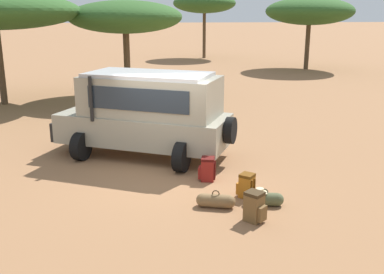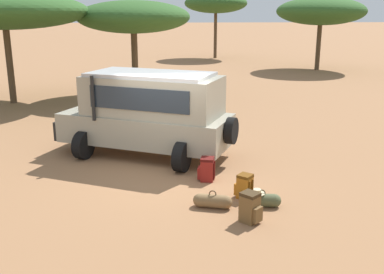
{
  "view_description": "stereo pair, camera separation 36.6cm",
  "coord_description": "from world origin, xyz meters",
  "px_view_note": "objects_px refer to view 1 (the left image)",
  "views": [
    {
      "loc": [
        -0.49,
        -11.19,
        4.1
      ],
      "look_at": [
        0.73,
        -0.22,
        1.0
      ],
      "focal_mm": 42.0,
      "sensor_mm": 36.0,
      "label": 1
    },
    {
      "loc": [
        -0.12,
        -11.23,
        4.1
      ],
      "look_at": [
        0.73,
        -0.22,
        1.0
      ],
      "focal_mm": 42.0,
      "sensor_mm": 36.0,
      "label": 2
    }
  ],
  "objects_px": {
    "safari_vehicle": "(147,112)",
    "duffel_bag_soft_canvas": "(216,201)",
    "backpack_cluster_center": "(246,186)",
    "acacia_tree_right_mid": "(204,3)",
    "duffel_bag_low_black_case": "(264,199)",
    "backpack_beside_front_wheel": "(207,169)",
    "acacia_tree_centre_back": "(125,17)",
    "backpack_near_rear_wheel": "(254,207)",
    "acacia_tree_far_right": "(310,11)"
  },
  "relations": [
    {
      "from": "duffel_bag_soft_canvas",
      "to": "acacia_tree_far_right",
      "type": "distance_m",
      "value": 25.66
    },
    {
      "from": "backpack_near_rear_wheel",
      "to": "duffel_bag_soft_canvas",
      "type": "height_order",
      "value": "backpack_near_rear_wheel"
    },
    {
      "from": "acacia_tree_centre_back",
      "to": "safari_vehicle",
      "type": "bearing_deg",
      "value": -85.21
    },
    {
      "from": "backpack_cluster_center",
      "to": "duffel_bag_soft_canvas",
      "type": "relative_size",
      "value": 0.67
    },
    {
      "from": "safari_vehicle",
      "to": "backpack_cluster_center",
      "type": "bearing_deg",
      "value": -56.66
    },
    {
      "from": "safari_vehicle",
      "to": "duffel_bag_soft_canvas",
      "type": "xyz_separation_m",
      "value": [
        1.41,
        -3.81,
        -1.15
      ]
    },
    {
      "from": "backpack_near_rear_wheel",
      "to": "acacia_tree_right_mid",
      "type": "relative_size",
      "value": 0.11
    },
    {
      "from": "duffel_bag_low_black_case",
      "to": "acacia_tree_right_mid",
      "type": "xyz_separation_m",
      "value": [
        3.07,
        32.02,
        4.6
      ]
    },
    {
      "from": "safari_vehicle",
      "to": "duffel_bag_soft_canvas",
      "type": "height_order",
      "value": "safari_vehicle"
    },
    {
      "from": "acacia_tree_right_mid",
      "to": "acacia_tree_far_right",
      "type": "relative_size",
      "value": 0.91
    },
    {
      "from": "duffel_bag_soft_canvas",
      "to": "backpack_cluster_center",
      "type": "bearing_deg",
      "value": 31.6
    },
    {
      "from": "acacia_tree_far_right",
      "to": "safari_vehicle",
      "type": "bearing_deg",
      "value": -121.6
    },
    {
      "from": "backpack_near_rear_wheel",
      "to": "duffel_bag_low_black_case",
      "type": "relative_size",
      "value": 0.74
    },
    {
      "from": "acacia_tree_right_mid",
      "to": "backpack_cluster_center",
      "type": "bearing_deg",
      "value": -96.06
    },
    {
      "from": "safari_vehicle",
      "to": "backpack_beside_front_wheel",
      "type": "distance_m",
      "value": 2.81
    },
    {
      "from": "backpack_cluster_center",
      "to": "acacia_tree_right_mid",
      "type": "bearing_deg",
      "value": 83.94
    },
    {
      "from": "safari_vehicle",
      "to": "acacia_tree_centre_back",
      "type": "xyz_separation_m",
      "value": [
        -0.82,
        9.77,
        2.53
      ]
    },
    {
      "from": "backpack_beside_front_wheel",
      "to": "acacia_tree_centre_back",
      "type": "height_order",
      "value": "acacia_tree_centre_back"
    },
    {
      "from": "duffel_bag_low_black_case",
      "to": "backpack_beside_front_wheel",
      "type": "bearing_deg",
      "value": 121.58
    },
    {
      "from": "backpack_beside_front_wheel",
      "to": "acacia_tree_far_right",
      "type": "xyz_separation_m",
      "value": [
        10.41,
        21.47,
        3.79
      ]
    },
    {
      "from": "safari_vehicle",
      "to": "acacia_tree_right_mid",
      "type": "height_order",
      "value": "acacia_tree_right_mid"
    },
    {
      "from": "duffel_bag_low_black_case",
      "to": "acacia_tree_right_mid",
      "type": "bearing_deg",
      "value": 84.52
    },
    {
      "from": "backpack_beside_front_wheel",
      "to": "acacia_tree_centre_back",
      "type": "bearing_deg",
      "value": 100.78
    },
    {
      "from": "safari_vehicle",
      "to": "acacia_tree_far_right",
      "type": "xyz_separation_m",
      "value": [
        11.86,
        19.29,
        2.79
      ]
    },
    {
      "from": "backpack_beside_front_wheel",
      "to": "acacia_tree_centre_back",
      "type": "distance_m",
      "value": 12.68
    },
    {
      "from": "backpack_cluster_center",
      "to": "acacia_tree_centre_back",
      "type": "xyz_separation_m",
      "value": [
        -3.01,
        13.11,
        3.55
      ]
    },
    {
      "from": "safari_vehicle",
      "to": "backpack_near_rear_wheel",
      "type": "height_order",
      "value": "safari_vehicle"
    },
    {
      "from": "duffel_bag_low_black_case",
      "to": "acacia_tree_centre_back",
      "type": "bearing_deg",
      "value": 103.59
    },
    {
      "from": "backpack_beside_front_wheel",
      "to": "duffel_bag_low_black_case",
      "type": "distance_m",
      "value": 1.94
    },
    {
      "from": "acacia_tree_right_mid",
      "to": "acacia_tree_far_right",
      "type": "distance_m",
      "value": 10.94
    },
    {
      "from": "duffel_bag_soft_canvas",
      "to": "acacia_tree_centre_back",
      "type": "height_order",
      "value": "acacia_tree_centre_back"
    },
    {
      "from": "safari_vehicle",
      "to": "acacia_tree_right_mid",
      "type": "bearing_deg",
      "value": 78.88
    },
    {
      "from": "acacia_tree_centre_back",
      "to": "acacia_tree_far_right",
      "type": "xyz_separation_m",
      "value": [
        12.68,
        9.51,
        0.26
      ]
    },
    {
      "from": "duffel_bag_low_black_case",
      "to": "backpack_cluster_center",
      "type": "bearing_deg",
      "value": 119.03
    },
    {
      "from": "acacia_tree_centre_back",
      "to": "acacia_tree_far_right",
      "type": "distance_m",
      "value": 15.86
    },
    {
      "from": "duffel_bag_low_black_case",
      "to": "duffel_bag_soft_canvas",
      "type": "relative_size",
      "value": 1.01
    },
    {
      "from": "duffel_bag_soft_canvas",
      "to": "acacia_tree_centre_back",
      "type": "xyz_separation_m",
      "value": [
        -2.23,
        13.59,
        3.67
      ]
    },
    {
      "from": "duffel_bag_low_black_case",
      "to": "acacia_tree_centre_back",
      "type": "distance_m",
      "value": 14.47
    },
    {
      "from": "safari_vehicle",
      "to": "acacia_tree_far_right",
      "type": "distance_m",
      "value": 22.81
    },
    {
      "from": "duffel_bag_low_black_case",
      "to": "duffel_bag_soft_canvas",
      "type": "xyz_separation_m",
      "value": [
        -1.06,
        0.02,
        -0.01
      ]
    },
    {
      "from": "acacia_tree_centre_back",
      "to": "backpack_near_rear_wheel",
      "type": "bearing_deg",
      "value": -78.57
    },
    {
      "from": "backpack_beside_front_wheel",
      "to": "safari_vehicle",
      "type": "bearing_deg",
      "value": 123.7
    },
    {
      "from": "acacia_tree_far_right",
      "to": "duffel_bag_soft_canvas",
      "type": "bearing_deg",
      "value": -114.35
    },
    {
      "from": "duffel_bag_low_black_case",
      "to": "safari_vehicle",
      "type": "bearing_deg",
      "value": 122.8
    },
    {
      "from": "backpack_near_rear_wheel",
      "to": "acacia_tree_centre_back",
      "type": "xyz_separation_m",
      "value": [
        -2.9,
        14.32,
        3.51
      ]
    },
    {
      "from": "backpack_beside_front_wheel",
      "to": "acacia_tree_far_right",
      "type": "height_order",
      "value": "acacia_tree_far_right"
    },
    {
      "from": "safari_vehicle",
      "to": "backpack_cluster_center",
      "type": "distance_m",
      "value": 4.12
    },
    {
      "from": "safari_vehicle",
      "to": "acacia_tree_centre_back",
      "type": "relative_size",
      "value": 0.98
    },
    {
      "from": "duffel_bag_soft_canvas",
      "to": "acacia_tree_centre_back",
      "type": "bearing_deg",
      "value": 99.31
    },
    {
      "from": "acacia_tree_centre_back",
      "to": "acacia_tree_far_right",
      "type": "height_order",
      "value": "acacia_tree_far_right"
    }
  ]
}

